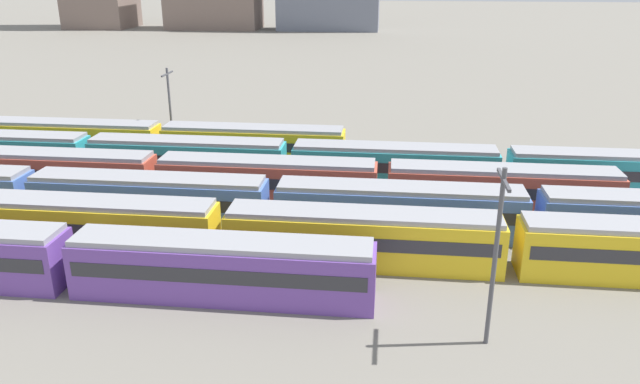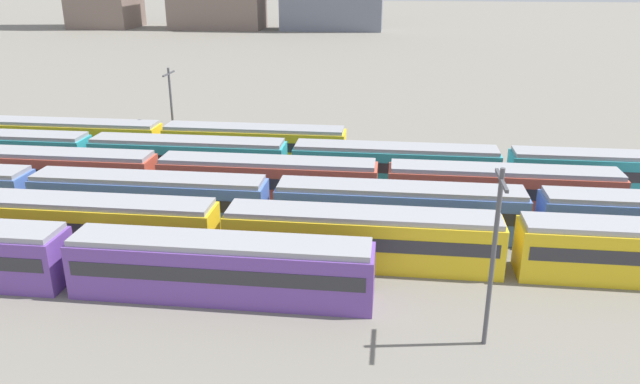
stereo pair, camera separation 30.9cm
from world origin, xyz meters
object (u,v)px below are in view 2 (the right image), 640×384
catenary_pole_0 (494,251)px  train_track_1 (221,231)px  train_track_5 (74,138)px  catenary_pole_1 (171,105)px  train_track_4 (395,166)px  train_track_2 (271,204)px  train_track_3 (158,176)px

catenary_pole_0 → train_track_1: bearing=153.0°
train_track_5 → train_track_1: bearing=-44.4°
train_track_5 → catenary_pole_1: (9.51, 3.09, 3.01)m
train_track_4 → train_track_2: bearing=-131.1°
train_track_4 → catenary_pole_0: (4.89, -23.93, 3.49)m
train_track_3 → catenary_pole_1: size_ratio=8.51×
train_track_2 → train_track_4: (9.07, 10.40, 0.00)m
train_track_4 → catenary_pole_1: 24.86m
train_track_5 → catenary_pole_1: bearing=18.0°
train_track_3 → catenary_pole_0: catenary_pole_0 is taller
train_track_1 → train_track_4: (11.47, 15.60, 0.00)m
train_track_2 → train_track_5: bearing=146.6°
train_track_3 → train_track_4: bearing=14.7°
catenary_pole_0 → catenary_pole_1: bearing=131.1°
train_track_1 → train_track_3: (-8.38, 10.40, 0.00)m
train_track_4 → catenary_pole_0: catenary_pole_0 is taller
train_track_2 → train_track_4: bearing=48.9°
train_track_3 → catenary_pole_0: size_ratio=7.70×
train_track_3 → train_track_2: bearing=-25.7°
train_track_4 → catenary_pole_1: bearing=160.4°
train_track_1 → train_track_2: bearing=65.2°
train_track_3 → catenary_pole_0: bearing=-37.1°
train_track_2 → train_track_3: same height
train_track_2 → catenary_pole_0: bearing=-44.1°
train_track_2 → train_track_5: 28.36m
train_track_2 → train_track_3: size_ratio=1.00×
train_track_5 → catenary_pole_0: (37.64, -29.13, 3.49)m
train_track_1 → train_track_5: same height
train_track_1 → catenary_pole_1: 26.80m
train_track_3 → train_track_4: (19.85, 5.20, 0.00)m
train_track_1 → train_track_4: same height
train_track_4 → train_track_5: same height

